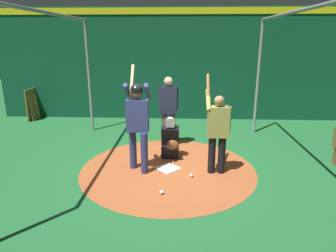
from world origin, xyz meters
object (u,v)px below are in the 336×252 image
bat_rack (35,104)px  baseball_1 (191,175)px  umpire (168,108)px  baseball_0 (162,192)px  home_plate (168,168)px  batter (138,119)px  catcher (170,141)px  visitor (218,129)px

bat_rack → baseball_1: size_ratio=14.32×
umpire → baseball_1: umpire is taller
umpire → baseball_1: size_ratio=23.95×
baseball_0 → baseball_1: size_ratio=1.00×
baseball_0 → home_plate: bearing=176.8°
batter → catcher: (-0.75, 0.63, -0.74)m
home_plate → umpire: bearing=-177.7°
bat_rack → umpire: bearing=61.6°
catcher → home_plate: bearing=-2.1°
catcher → bat_rack: 5.86m
visitor → home_plate: bearing=-97.6°
batter → bat_rack: batter is taller
batter → umpire: 1.62m
visitor → batter: bearing=-91.9°
catcher → visitor: (0.79, 0.97, 0.55)m
catcher → baseball_0: catcher is taller
catcher → baseball_1: 1.19m
visitor → catcher: bearing=-129.6°
catcher → bat_rack: bearing=-124.7°
batter → umpire: size_ratio=1.22×
batter → catcher: 1.22m
home_plate → baseball_0: bearing=-3.2°
home_plate → bat_rack: (-4.00, -4.79, 0.48)m
bat_rack → baseball_1: (4.37, 5.28, -0.45)m
visitor → baseball_0: 1.68m
batter → baseball_1: batter is taller
baseball_0 → catcher: bearing=177.2°
umpire → baseball_0: 2.70m
home_plate → visitor: size_ratio=0.21×
catcher → bat_rack: bat_rack is taller
home_plate → umpire: size_ratio=0.24×
home_plate → visitor: 1.36m
home_plate → catcher: (-0.66, 0.02, 0.37)m
umpire → baseball_1: bearing=16.7°
batter → baseball_1: (0.29, 1.09, -1.07)m
home_plate → bat_rack: 6.26m
bat_rack → baseball_0: size_ratio=14.32×
umpire → visitor: size_ratio=0.89×
home_plate → baseball_0: baseball_0 is taller
home_plate → catcher: 0.76m
umpire → baseball_0: umpire is taller
umpire → visitor: 1.88m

